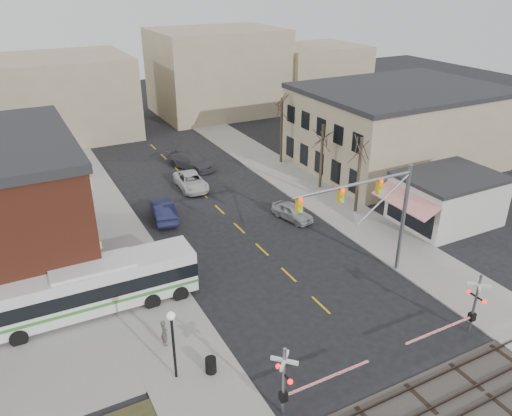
{
  "coord_description": "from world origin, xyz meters",
  "views": [
    {
      "loc": [
        -15.84,
        -19.27,
        19.36
      ],
      "look_at": [
        -0.35,
        10.29,
        3.5
      ],
      "focal_mm": 35.0,
      "sensor_mm": 36.0,
      "label": 1
    }
  ],
  "objects_px": {
    "rr_crossing_east": "(469,307)",
    "traffic_signal_mast": "(376,205)",
    "car_c": "(191,181)",
    "street_lamp": "(172,331)",
    "pedestrian_far": "(129,287)",
    "car_a": "(292,212)",
    "rr_crossing_west": "(292,379)",
    "pedestrian_near": "(164,333)",
    "car_d": "(191,161)",
    "transit_bus": "(95,286)",
    "car_b": "(163,210)",
    "trash_bin": "(211,365)"
  },
  "relations": [
    {
      "from": "rr_crossing_east",
      "to": "traffic_signal_mast",
      "type": "bearing_deg",
      "value": 99.89
    },
    {
      "from": "car_c",
      "to": "street_lamp",
      "type": "bearing_deg",
      "value": -109.76
    },
    {
      "from": "pedestrian_far",
      "to": "car_a",
      "type": "bearing_deg",
      "value": -48.85
    },
    {
      "from": "rr_crossing_west",
      "to": "car_a",
      "type": "bearing_deg",
      "value": 58.39
    },
    {
      "from": "pedestrian_near",
      "to": "pedestrian_far",
      "type": "relative_size",
      "value": 1.06
    },
    {
      "from": "traffic_signal_mast",
      "to": "street_lamp",
      "type": "relative_size",
      "value": 2.22
    },
    {
      "from": "rr_crossing_east",
      "to": "car_d",
      "type": "height_order",
      "value": "rr_crossing_east"
    },
    {
      "from": "transit_bus",
      "to": "rr_crossing_east",
      "type": "bearing_deg",
      "value": -33.54
    },
    {
      "from": "rr_crossing_west",
      "to": "car_a",
      "type": "height_order",
      "value": "rr_crossing_west"
    },
    {
      "from": "street_lamp",
      "to": "rr_crossing_west",
      "type": "bearing_deg",
      "value": -47.37
    },
    {
      "from": "traffic_signal_mast",
      "to": "rr_crossing_east",
      "type": "relative_size",
      "value": 1.64
    },
    {
      "from": "car_b",
      "to": "car_d",
      "type": "xyz_separation_m",
      "value": [
        6.54,
        10.4,
        0.01
      ]
    },
    {
      "from": "car_c",
      "to": "car_d",
      "type": "bearing_deg",
      "value": 71.77
    },
    {
      "from": "car_d",
      "to": "trash_bin",
      "type": "bearing_deg",
      "value": -133.78
    },
    {
      "from": "street_lamp",
      "to": "pedestrian_near",
      "type": "xyz_separation_m",
      "value": [
        0.28,
        2.68,
        -2.15
      ]
    },
    {
      "from": "car_b",
      "to": "car_a",
      "type": "bearing_deg",
      "value": 161.09
    },
    {
      "from": "traffic_signal_mast",
      "to": "rr_crossing_west",
      "type": "height_order",
      "value": "traffic_signal_mast"
    },
    {
      "from": "car_d",
      "to": "pedestrian_near",
      "type": "bearing_deg",
      "value": -138.69
    },
    {
      "from": "transit_bus",
      "to": "car_d",
      "type": "relative_size",
      "value": 2.17
    },
    {
      "from": "trash_bin",
      "to": "car_d",
      "type": "height_order",
      "value": "car_d"
    },
    {
      "from": "car_a",
      "to": "car_c",
      "type": "bearing_deg",
      "value": 104.38
    },
    {
      "from": "street_lamp",
      "to": "car_c",
      "type": "relative_size",
      "value": 0.79
    },
    {
      "from": "rr_crossing_east",
      "to": "car_d",
      "type": "xyz_separation_m",
      "value": [
        -4.35,
        33.24,
        -1.13
      ]
    },
    {
      "from": "car_c",
      "to": "pedestrian_near",
      "type": "height_order",
      "value": "pedestrian_near"
    },
    {
      "from": "rr_crossing_east",
      "to": "car_c",
      "type": "xyz_separation_m",
      "value": [
        -6.36,
        28.04,
        -1.24
      ]
    },
    {
      "from": "trash_bin",
      "to": "pedestrian_far",
      "type": "height_order",
      "value": "pedestrian_far"
    },
    {
      "from": "rr_crossing_east",
      "to": "trash_bin",
      "type": "relative_size",
      "value": 6.25
    },
    {
      "from": "rr_crossing_west",
      "to": "pedestrian_near",
      "type": "relative_size",
      "value": 3.39
    },
    {
      "from": "car_d",
      "to": "transit_bus",
      "type": "bearing_deg",
      "value": -148.98
    },
    {
      "from": "transit_bus",
      "to": "car_b",
      "type": "bearing_deg",
      "value": 53.75
    },
    {
      "from": "rr_crossing_west",
      "to": "car_b",
      "type": "relative_size",
      "value": 1.11
    },
    {
      "from": "rr_crossing_west",
      "to": "street_lamp",
      "type": "xyz_separation_m",
      "value": [
        -4.22,
        4.58,
        1.13
      ]
    },
    {
      "from": "pedestrian_far",
      "to": "transit_bus",
      "type": "bearing_deg",
      "value": 122.27
    },
    {
      "from": "pedestrian_near",
      "to": "car_d",
      "type": "bearing_deg",
      "value": -27.82
    },
    {
      "from": "rr_crossing_west",
      "to": "car_d",
      "type": "relative_size",
      "value": 0.97
    },
    {
      "from": "car_a",
      "to": "pedestrian_far",
      "type": "height_order",
      "value": "pedestrian_far"
    },
    {
      "from": "car_d",
      "to": "rr_crossing_east",
      "type": "bearing_deg",
      "value": -107.27
    },
    {
      "from": "transit_bus",
      "to": "car_a",
      "type": "distance_m",
      "value": 18.33
    },
    {
      "from": "rr_crossing_east",
      "to": "pedestrian_far",
      "type": "relative_size",
      "value": 3.59
    },
    {
      "from": "rr_crossing_west",
      "to": "car_a",
      "type": "distance_m",
      "value": 20.87
    },
    {
      "from": "traffic_signal_mast",
      "to": "rr_crossing_west",
      "type": "distance_m",
      "value": 13.54
    },
    {
      "from": "trash_bin",
      "to": "car_c",
      "type": "height_order",
      "value": "car_c"
    },
    {
      "from": "car_d",
      "to": "pedestrian_far",
      "type": "bearing_deg",
      "value": -145.33
    },
    {
      "from": "car_a",
      "to": "pedestrian_far",
      "type": "xyz_separation_m",
      "value": [
        -15.44,
        -4.99,
        0.21
      ]
    },
    {
      "from": "rr_crossing_east",
      "to": "pedestrian_far",
      "type": "height_order",
      "value": "rr_crossing_east"
    },
    {
      "from": "car_b",
      "to": "trash_bin",
      "type": "bearing_deg",
      "value": 88.31
    },
    {
      "from": "transit_bus",
      "to": "traffic_signal_mast",
      "type": "relative_size",
      "value": 1.36
    },
    {
      "from": "street_lamp",
      "to": "car_c",
      "type": "xyz_separation_m",
      "value": [
        9.86,
        23.56,
        -2.37
      ]
    },
    {
      "from": "transit_bus",
      "to": "car_b",
      "type": "height_order",
      "value": "transit_bus"
    },
    {
      "from": "car_a",
      "to": "pedestrian_near",
      "type": "bearing_deg",
      "value": -157.31
    }
  ]
}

